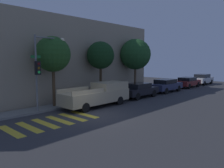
% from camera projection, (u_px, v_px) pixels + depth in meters
% --- Properties ---
extents(ground_plane, '(60.00, 60.00, 0.00)m').
position_uv_depth(ground_plane, '(94.00, 116.00, 13.93)').
color(ground_plane, '#333335').
extents(sidewalk, '(26.00, 1.63, 0.14)m').
position_uv_depth(sidewalk, '(58.00, 106.00, 16.65)').
color(sidewalk, slate).
rests_on(sidewalk, ground).
extents(building_row, '(26.00, 6.00, 7.28)m').
position_uv_depth(building_row, '(30.00, 59.00, 19.13)').
color(building_row, gray).
rests_on(building_row, ground).
extents(crosswalk, '(5.18, 2.60, 0.00)m').
position_uv_depth(crosswalk, '(52.00, 122.00, 12.65)').
color(crosswalk, gold).
rests_on(crosswalk, ground).
extents(traffic_light_pole, '(2.62, 0.56, 5.24)m').
position_uv_depth(traffic_light_pole, '(43.00, 62.00, 14.77)').
color(traffic_light_pole, slate).
rests_on(traffic_light_pole, ground).
extents(pickup_truck, '(5.78, 2.02, 1.79)m').
position_uv_depth(pickup_truck, '(98.00, 94.00, 16.99)').
color(pickup_truck, tan).
rests_on(pickup_truck, ground).
extents(sedan_near_corner, '(4.30, 1.78, 1.38)m').
position_uv_depth(sedan_near_corner, '(139.00, 90.00, 20.89)').
color(sedan_near_corner, black).
rests_on(sedan_near_corner, ground).
extents(sedan_middle, '(4.66, 1.86, 1.44)m').
position_uv_depth(sedan_middle, '(166.00, 85.00, 24.59)').
color(sedan_middle, '#2D3351').
rests_on(sedan_middle, ground).
extents(sedan_far_end, '(4.46, 1.83, 1.34)m').
position_uv_depth(sedan_far_end, '(188.00, 82.00, 28.73)').
color(sedan_far_end, maroon).
rests_on(sedan_far_end, ground).
extents(sedan_tail_of_row, '(4.53, 1.81, 1.52)m').
position_uv_depth(sedan_tail_of_row, '(202.00, 79.00, 32.43)').
color(sedan_tail_of_row, '#B7BABF').
rests_on(sedan_tail_of_row, ground).
extents(tree_near_corner, '(2.62, 2.62, 5.32)m').
position_uv_depth(tree_near_corner, '(53.00, 54.00, 16.05)').
color(tree_near_corner, '#4C3823').
rests_on(tree_near_corner, ground).
extents(tree_midblock, '(2.48, 2.48, 5.24)m').
position_uv_depth(tree_midblock, '(101.00, 56.00, 19.59)').
color(tree_midblock, '#42301E').
rests_on(tree_midblock, ground).
extents(tree_far_end, '(3.27, 3.27, 5.83)m').
position_uv_depth(tree_far_end, '(135.00, 54.00, 23.32)').
color(tree_far_end, brown).
rests_on(tree_far_end, ground).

